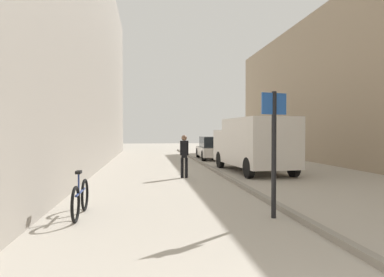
% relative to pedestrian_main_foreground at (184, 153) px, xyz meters
% --- Properties ---
extents(ground_plane, '(80.00, 80.00, 0.00)m').
position_rel_pedestrian_main_foreground_xyz_m(ground_plane, '(-0.00, -0.04, -0.95)').
color(ground_plane, '#A8A093').
extents(building_facade_left, '(3.33, 40.00, 11.31)m').
position_rel_pedestrian_main_foreground_xyz_m(building_facade_left, '(-5.27, -0.04, 4.70)').
color(building_facade_left, gray).
rests_on(building_facade_left, ground_plane).
extents(kerb_strip, '(0.16, 40.00, 0.12)m').
position_rel_pedestrian_main_foreground_xyz_m(kerb_strip, '(1.58, -0.04, -0.89)').
color(kerb_strip, gray).
rests_on(kerb_strip, ground_plane).
extents(pedestrian_main_foreground, '(0.33, 0.21, 1.65)m').
position_rel_pedestrian_main_foreground_xyz_m(pedestrian_main_foreground, '(0.00, 0.00, 0.00)').
color(pedestrian_main_foreground, black).
rests_on(pedestrian_main_foreground, ground_plane).
extents(delivery_van, '(2.43, 5.71, 2.35)m').
position_rel_pedestrian_main_foreground_xyz_m(delivery_van, '(3.22, 1.57, 0.32)').
color(delivery_van, silver).
rests_on(delivery_van, ground_plane).
extents(parked_car, '(1.95, 4.26, 1.45)m').
position_rel_pedestrian_main_foreground_xyz_m(parked_car, '(2.87, 9.03, -0.24)').
color(parked_car, silver).
rests_on(parked_car, ground_plane).
extents(street_sign_post, '(0.58, 0.20, 2.60)m').
position_rel_pedestrian_main_foreground_xyz_m(street_sign_post, '(1.14, -6.48, 0.59)').
color(street_sign_post, black).
rests_on(street_sign_post, ground_plane).
extents(bicycle_leaning, '(0.10, 1.77, 0.98)m').
position_rel_pedestrian_main_foreground_xyz_m(bicycle_leaning, '(-2.82, -5.83, -0.57)').
color(bicycle_leaning, black).
rests_on(bicycle_leaning, ground_plane).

